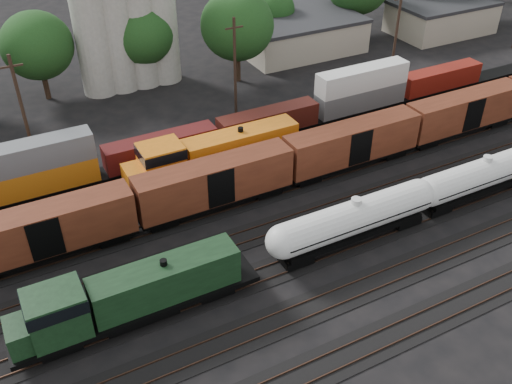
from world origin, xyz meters
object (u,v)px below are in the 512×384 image
tank_car_a (354,219)px  grain_silo (122,2)px  orange_locomotive (210,155)px  green_locomotive (123,298)px

tank_car_a → grain_silo: grain_silo is taller
orange_locomotive → tank_car_a: bearing=-65.8°
tank_car_a → orange_locomotive: size_ratio=0.84×
orange_locomotive → grain_silo: (-0.01, 26.00, 8.41)m
green_locomotive → grain_silo: 43.98m
orange_locomotive → grain_silo: bearing=90.0°
green_locomotive → tank_car_a: (20.23, -0.00, -0.13)m
grain_silo → tank_car_a: bearing=-80.6°
green_locomotive → tank_car_a: green_locomotive is taller
orange_locomotive → grain_silo: grain_silo is taller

